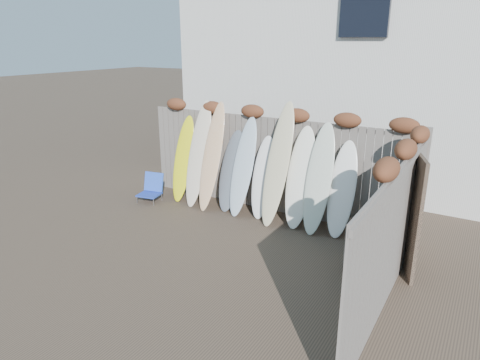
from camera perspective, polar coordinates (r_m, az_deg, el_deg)
The scene contains 17 objects.
ground at distance 7.47m, azimuth -4.82°, elevation -9.78°, with size 80.00×80.00×0.00m, color #493A2D.
back_fence at distance 8.93m, azimuth 4.29°, elevation 3.10°, with size 6.05×0.28×2.24m.
right_fence at distance 6.11m, azimuth 19.95°, elevation -5.60°, with size 0.28×4.40×2.24m.
house at distance 12.31m, azimuth 15.52°, elevation 16.15°, with size 8.50×5.50×6.33m.
beach_chair at distance 9.93m, azimuth -11.72°, elevation -1.08°, with size 0.55×0.58×0.62m.
wooden_crate at distance 7.04m, azimuth 16.27°, elevation -9.19°, with size 0.59×0.50×0.69m, color #453934.
lattice_panel at distance 7.21m, azimuth 21.87°, elevation -3.90°, with size 0.05×1.26×1.90m, color brown.
surfboard_0 at distance 9.74m, azimuth -7.57°, elevation 2.83°, with size 0.46×0.07×1.97m, color yellow.
surfboard_1 at distance 9.38m, azimuth -5.56°, elevation 3.48°, with size 0.50×0.07×2.36m, color beige.
surfboard_2 at distance 9.12m, azimuth -3.78°, elevation 3.14°, with size 0.45×0.07×2.37m, color #FFDC83.
surfboard_3 at distance 9.07m, azimuth -1.18°, elevation 1.20°, with size 0.54×0.07×1.77m, color slate.
surfboard_4 at distance 8.81m, azimuth 0.41°, elevation 1.77°, with size 0.49×0.07×2.10m, color silver.
surfboard_5 at distance 8.73m, azimuth 3.10°, elevation 0.34°, with size 0.46×0.07×1.72m, color white.
surfboard_6 at distance 8.36m, azimuth 5.07°, elevation 2.10°, with size 0.49×0.07×2.49m, color beige.
surfboard_7 at distance 8.32m, azimuth 8.02°, elevation 0.33°, with size 0.53×0.07×2.02m, color white.
surfboard_8 at distance 8.11m, azimuth 10.47°, elevation 0.15°, with size 0.50×0.07×2.14m, color silver.
surfboard_9 at distance 8.08m, azimuth 13.45°, elevation -1.23°, with size 0.49×0.07×1.83m, color white.
Camera 1 is at (3.93, -5.32, 3.49)m, focal length 32.00 mm.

